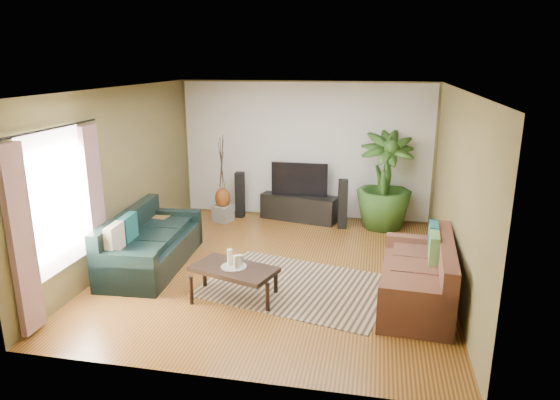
% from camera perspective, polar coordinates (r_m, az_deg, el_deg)
% --- Properties ---
extents(floor, '(5.50, 5.50, 0.00)m').
position_cam_1_polar(floor, '(7.70, -0.29, -7.95)').
color(floor, '#925E25').
rests_on(floor, ground).
extents(ceiling, '(5.50, 5.50, 0.00)m').
position_cam_1_polar(ceiling, '(7.05, -0.32, 12.56)').
color(ceiling, white).
rests_on(ceiling, ground).
extents(wall_back, '(5.00, 0.00, 5.00)m').
position_cam_1_polar(wall_back, '(9.91, 2.87, 5.63)').
color(wall_back, brown).
rests_on(wall_back, ground).
extents(wall_front, '(5.00, 0.00, 5.00)m').
position_cam_1_polar(wall_front, '(4.72, -7.00, -6.11)').
color(wall_front, brown).
rests_on(wall_front, ground).
extents(wall_left, '(0.00, 5.50, 5.50)m').
position_cam_1_polar(wall_left, '(8.12, -17.89, 2.59)').
color(wall_left, brown).
rests_on(wall_left, ground).
extents(wall_right, '(0.00, 5.50, 5.50)m').
position_cam_1_polar(wall_right, '(7.20, 19.58, 0.82)').
color(wall_right, brown).
rests_on(wall_right, ground).
extents(backwall_panel, '(4.90, 0.00, 4.90)m').
position_cam_1_polar(backwall_panel, '(9.90, 2.86, 5.62)').
color(backwall_panel, white).
rests_on(backwall_panel, ground).
extents(window_pane, '(0.00, 1.80, 1.80)m').
position_cam_1_polar(window_pane, '(6.79, -24.20, -0.12)').
color(window_pane, white).
rests_on(window_pane, ground).
extents(curtain_near, '(0.08, 0.35, 2.20)m').
position_cam_1_polar(curtain_near, '(6.26, -27.44, -4.20)').
color(curtain_near, gray).
rests_on(curtain_near, ground).
extents(curtain_far, '(0.08, 0.35, 2.20)m').
position_cam_1_polar(curtain_far, '(7.42, -20.40, -0.44)').
color(curtain_far, gray).
rests_on(curtain_far, ground).
extents(curtain_rod, '(0.03, 1.90, 0.03)m').
position_cam_1_polar(curtain_rod, '(6.59, -24.72, 7.40)').
color(curtain_rod, black).
rests_on(curtain_rod, ground).
extents(sofa_left, '(1.05, 2.22, 0.85)m').
position_cam_1_polar(sofa_left, '(7.94, -14.43, -4.40)').
color(sofa_left, black).
rests_on(sofa_left, floor).
extents(sofa_right, '(1.00, 2.01, 0.85)m').
position_cam_1_polar(sofa_right, '(6.82, 15.35, -7.91)').
color(sofa_right, brown).
rests_on(sofa_right, floor).
extents(area_rug, '(2.85, 2.30, 0.01)m').
position_cam_1_polar(area_rug, '(7.16, 1.97, -9.80)').
color(area_rug, tan).
rests_on(area_rug, floor).
extents(coffee_table, '(1.24, 0.92, 0.45)m').
position_cam_1_polar(coffee_table, '(6.76, -5.25, -9.41)').
color(coffee_table, black).
rests_on(coffee_table, floor).
extents(candle_tray, '(0.34, 0.34, 0.02)m').
position_cam_1_polar(candle_tray, '(6.67, -5.30, -7.60)').
color(candle_tray, gray).
rests_on(candle_tray, coffee_table).
extents(candle_tall, '(0.07, 0.07, 0.22)m').
position_cam_1_polar(candle_tall, '(6.66, -5.75, -6.53)').
color(candle_tall, beige).
rests_on(candle_tall, candle_tray).
extents(candle_mid, '(0.07, 0.07, 0.17)m').
position_cam_1_polar(candle_mid, '(6.59, -5.08, -7.03)').
color(candle_mid, beige).
rests_on(candle_mid, candle_tray).
extents(candle_short, '(0.07, 0.07, 0.14)m').
position_cam_1_polar(candle_short, '(6.67, -4.59, -6.84)').
color(candle_short, beige).
rests_on(candle_short, candle_tray).
extents(tv_stand, '(1.57, 0.76, 0.50)m').
position_cam_1_polar(tv_stand, '(9.93, 2.20, -0.85)').
color(tv_stand, black).
rests_on(tv_stand, floor).
extents(television, '(1.11, 0.06, 0.65)m').
position_cam_1_polar(television, '(9.78, 2.23, 2.39)').
color(television, black).
rests_on(television, tv_stand).
extents(speaker_left, '(0.17, 0.19, 0.92)m').
position_cam_1_polar(speaker_left, '(10.08, -4.60, 0.60)').
color(speaker_left, black).
rests_on(speaker_left, floor).
extents(speaker_right, '(0.20, 0.21, 0.94)m').
position_cam_1_polar(speaker_right, '(9.46, 7.17, -0.46)').
color(speaker_right, black).
rests_on(speaker_right, floor).
extents(potted_plant, '(1.15, 1.15, 1.82)m').
position_cam_1_polar(potted_plant, '(9.49, 11.87, 2.15)').
color(potted_plant, '#284E1A').
rests_on(potted_plant, floor).
extents(plant_pot, '(0.34, 0.34, 0.26)m').
position_cam_1_polar(plant_pot, '(9.70, 11.61, -2.33)').
color(plant_pot, black).
rests_on(plant_pot, floor).
extents(pedestal, '(0.41, 0.41, 0.32)m').
position_cam_1_polar(pedestal, '(9.92, -6.53, -1.51)').
color(pedestal, gray).
rests_on(pedestal, floor).
extents(vase, '(0.30, 0.30, 0.41)m').
position_cam_1_polar(vase, '(9.83, -6.58, 0.21)').
color(vase, brown).
rests_on(vase, pedestal).
extents(side_table, '(0.55, 0.55, 0.53)m').
position_cam_1_polar(side_table, '(8.93, -13.64, -3.16)').
color(side_table, brown).
rests_on(side_table, floor).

